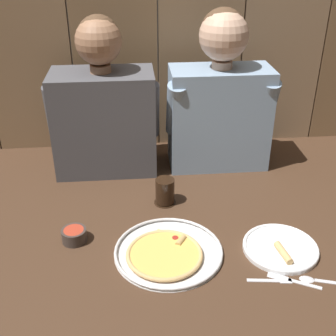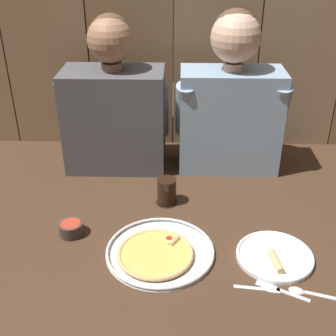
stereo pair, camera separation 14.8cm
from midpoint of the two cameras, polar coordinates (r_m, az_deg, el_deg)
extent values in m
plane|color=#422B1C|center=(1.49, -2.20, -7.99)|extent=(3.20, 3.20, 0.00)
cylinder|color=silver|center=(1.39, -3.04, -11.15)|extent=(0.34, 0.34, 0.01)
torus|color=silver|center=(1.38, -3.05, -10.90)|extent=(0.34, 0.34, 0.01)
cylinder|color=#B23823|center=(1.37, -3.61, -11.52)|extent=(0.23, 0.23, 0.00)
cylinder|color=#EABC56|center=(1.37, -3.62, -11.36)|extent=(0.22, 0.22, 0.01)
torus|color=tan|center=(1.37, -3.62, -11.36)|extent=(0.24, 0.24, 0.01)
cube|color=#EABC56|center=(1.43, -3.05, -9.29)|extent=(0.11, 0.09, 0.01)
cylinder|color=tan|center=(1.41, -1.33, -9.68)|extent=(0.04, 0.05, 0.02)
cylinder|color=#A3281E|center=(1.42, -2.21, -9.26)|extent=(0.02, 0.02, 0.00)
cylinder|color=white|center=(1.43, 11.68, -10.41)|extent=(0.24, 0.24, 0.01)
torus|color=white|center=(1.42, 11.70, -10.22)|extent=(0.24, 0.24, 0.01)
cylinder|color=tan|center=(1.38, 11.97, -10.97)|extent=(0.03, 0.09, 0.02)
cylinder|color=black|center=(1.62, -3.02, -4.55)|extent=(0.08, 0.08, 0.01)
cylinder|color=black|center=(1.59, -3.06, -3.07)|extent=(0.07, 0.07, 0.09)
cylinder|color=#3D332D|center=(1.47, -15.10, -8.64)|extent=(0.08, 0.08, 0.04)
cylinder|color=#B23823|center=(1.47, -15.16, -8.30)|extent=(0.07, 0.07, 0.02)
cube|color=silver|center=(1.31, 9.21, -14.49)|extent=(0.10, 0.02, 0.01)
cube|color=silver|center=(1.32, 12.09, -14.41)|extent=(0.04, 0.02, 0.01)
cube|color=silver|center=(1.33, 14.49, -14.66)|extent=(0.09, 0.05, 0.01)
cube|color=silver|center=(1.33, 11.12, -13.99)|extent=(0.06, 0.05, 0.00)
cube|color=silver|center=(1.35, 17.79, -14.23)|extent=(0.09, 0.04, 0.01)
ellipsoid|color=silver|center=(1.34, 14.78, -13.98)|extent=(0.05, 0.04, 0.01)
cube|color=#4C4C51|center=(1.79, -10.69, 5.88)|extent=(0.40, 0.23, 0.41)
cylinder|color=#9E7051|center=(1.72, -11.38, 12.67)|extent=(0.08, 0.08, 0.03)
sphere|color=#9E7051|center=(1.70, -11.72, 15.99)|extent=(0.17, 0.17, 0.17)
sphere|color=brown|center=(1.71, -11.73, 16.51)|extent=(0.16, 0.16, 0.16)
cylinder|color=#4C4C51|center=(1.76, -16.91, 6.86)|extent=(0.08, 0.11, 0.24)
cylinder|color=#4C4C51|center=(1.72, -4.90, 7.55)|extent=(0.08, 0.12, 0.24)
cube|color=#849EB7|center=(1.81, 4.37, 6.54)|extent=(0.41, 0.20, 0.42)
cylinder|color=#DBAD8E|center=(1.73, 4.65, 13.37)|extent=(0.08, 0.08, 0.03)
sphere|color=#DBAD8E|center=(1.71, 4.80, 16.91)|extent=(0.19, 0.19, 0.19)
sphere|color=brown|center=(1.72, 4.74, 17.48)|extent=(0.17, 0.17, 0.17)
cylinder|color=#849EB7|center=(1.73, -1.40, 7.75)|extent=(0.08, 0.15, 0.24)
cylinder|color=#849EB7|center=(1.79, 10.50, 8.01)|extent=(0.08, 0.15, 0.24)
camera|label=1|loc=(0.07, -92.86, -1.60)|focal=46.34mm
camera|label=2|loc=(0.07, 87.14, 1.60)|focal=46.34mm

